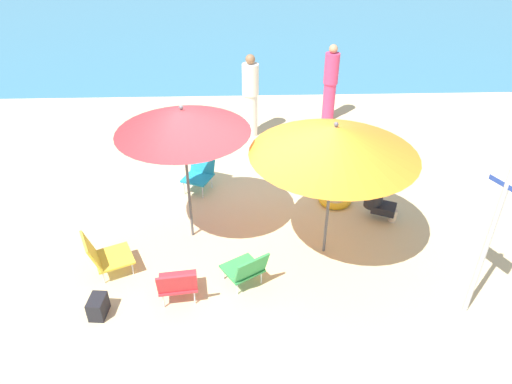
{
  "coord_description": "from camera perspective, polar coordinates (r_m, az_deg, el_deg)",
  "views": [
    {
      "loc": [
        0.01,
        -5.82,
        4.49
      ],
      "look_at": [
        0.22,
        0.03,
        0.7
      ],
      "focal_mm": 33.15,
      "sensor_mm": 36.0,
      "label": 1
    }
  ],
  "objects": [
    {
      "name": "sea_water",
      "position": [
        19.98,
        -2.16,
        19.94
      ],
      "size": [
        40.0,
        16.0,
        0.01
      ],
      "primitive_type": "cube",
      "color": "teal",
      "rests_on": "ground_plane"
    },
    {
      "name": "umbrella_orange",
      "position": [
        6.08,
        9.47,
        6.15
      ],
      "size": [
        2.19,
        2.19,
        2.05
      ],
      "color": "#4C4C51",
      "rests_on": "ground_plane"
    },
    {
      "name": "beach_chair_a",
      "position": [
        6.75,
        -17.89,
        -7.23
      ],
      "size": [
        0.74,
        0.69,
        0.63
      ],
      "rotation": [
        0.0,
        0.0,
        0.43
      ],
      "color": "gold",
      "rests_on": "ground_plane"
    },
    {
      "name": "beach_chair_b",
      "position": [
        6.1,
        -9.45,
        -10.84
      ],
      "size": [
        0.54,
        0.55,
        0.6
      ],
      "rotation": [
        0.0,
        0.0,
        1.69
      ],
      "color": "red",
      "rests_on": "ground_plane"
    },
    {
      "name": "person_a",
      "position": [
        7.65,
        14.46,
        -0.29
      ],
      "size": [
        0.53,
        0.42,
        0.9
      ],
      "rotation": [
        0.0,
        0.0,
        5.86
      ],
      "color": "black",
      "rests_on": "ground_plane"
    },
    {
      "name": "umbrella_red",
      "position": [
        6.36,
        -8.88,
        8.48
      ],
      "size": [
        1.82,
        1.82,
        2.12
      ],
      "color": "#4C4C51",
      "rests_on": "ground_plane"
    },
    {
      "name": "warning_sign",
      "position": [
        5.81,
        27.07,
        -2.53
      ],
      "size": [
        0.21,
        0.42,
        2.28
      ],
      "rotation": [
        0.0,
        0.0,
        0.42
      ],
      "color": "#ADADB2",
      "rests_on": "ground_plane"
    },
    {
      "name": "ground_plane",
      "position": [
        7.36,
        -1.7,
        -4.73
      ],
      "size": [
        40.0,
        40.0,
        0.0
      ],
      "primitive_type": "plane",
      "color": "#D3BC8C"
    },
    {
      "name": "person_c",
      "position": [
        10.79,
        8.97,
        12.86
      ],
      "size": [
        0.32,
        0.32,
        1.7
      ],
      "rotation": [
        0.0,
        0.0,
        5.31
      ],
      "color": "#DB3866",
      "rests_on": "ground_plane"
    },
    {
      "name": "beach_bag",
      "position": [
        6.31,
        -18.52,
        -12.97
      ],
      "size": [
        0.22,
        0.3,
        0.27
      ],
      "primitive_type": "cube",
      "rotation": [
        0.0,
        0.0,
        1.48
      ],
      "color": "black",
      "rests_on": "ground_plane"
    },
    {
      "name": "swim_ring",
      "position": [
        8.09,
        9.48,
        -0.86
      ],
      "size": [
        0.56,
        0.56,
        0.11
      ],
      "primitive_type": "torus",
      "color": "yellow",
      "rests_on": "ground_plane"
    },
    {
      "name": "beach_chair_d",
      "position": [
        6.25,
        -1.17,
        -9.21
      ],
      "size": [
        0.68,
        0.69,
        0.58
      ],
      "rotation": [
        0.0,
        0.0,
        2.13
      ],
      "color": "#33934C",
      "rests_on": "ground_plane"
    },
    {
      "name": "person_b",
      "position": [
        9.91,
        -0.67,
        11.5
      ],
      "size": [
        0.34,
        0.34,
        1.73
      ],
      "rotation": [
        0.0,
        0.0,
        0.58
      ],
      "color": "silver",
      "rests_on": "ground_plane"
    },
    {
      "name": "beach_chair_c",
      "position": [
        8.26,
        -6.77,
        2.62
      ],
      "size": [
        0.62,
        0.67,
        0.67
      ],
      "rotation": [
        0.0,
        0.0,
        -1.97
      ],
      "color": "teal",
      "rests_on": "ground_plane"
    }
  ]
}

